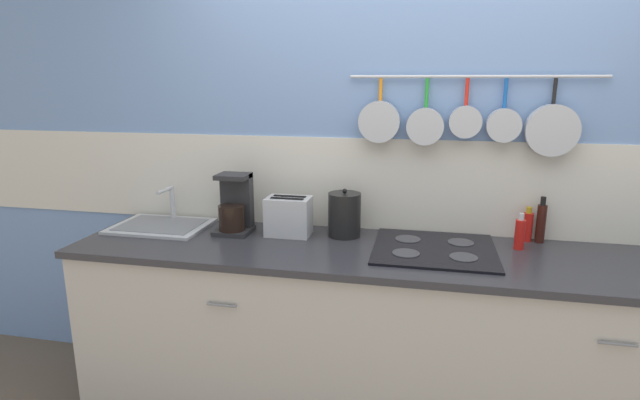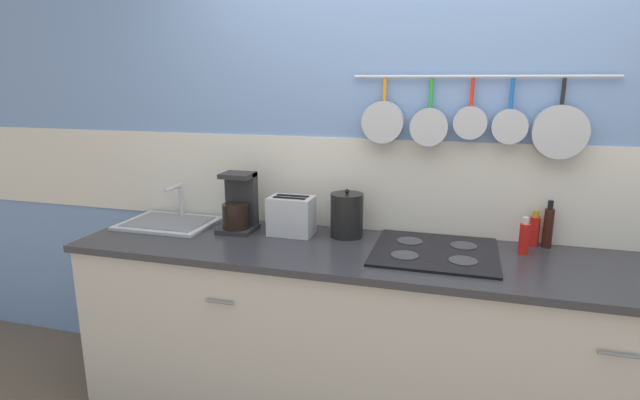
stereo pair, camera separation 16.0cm
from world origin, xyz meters
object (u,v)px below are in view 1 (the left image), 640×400
at_px(toaster, 289,216).
at_px(bottle_sesame_oil, 541,222).
at_px(kettle, 344,215).
at_px(coffee_maker, 235,208).
at_px(bottle_cooking_wine, 528,226).
at_px(bottle_olive_oil, 520,233).

relative_size(toaster, bottle_sesame_oil, 1.05).
bearing_deg(bottle_sesame_oil, kettle, -174.18).
xyz_separation_m(kettle, bottle_sesame_oil, (0.97, 0.10, -0.01)).
height_order(coffee_maker, bottle_cooking_wine, coffee_maker).
relative_size(toaster, kettle, 0.98).
xyz_separation_m(coffee_maker, bottle_olive_oil, (1.43, 0.02, -0.05)).
bearing_deg(kettle, bottle_olive_oil, -2.23).
bearing_deg(bottle_cooking_wine, bottle_sesame_oil, -7.43).
bearing_deg(bottle_olive_oil, toaster, -179.39).
xyz_separation_m(toaster, bottle_sesame_oil, (1.26, 0.14, 0.00)).
distance_m(bottle_olive_oil, bottle_sesame_oil, 0.18).
bearing_deg(toaster, kettle, 8.99).
bearing_deg(bottle_olive_oil, kettle, 177.77).
distance_m(toaster, bottle_cooking_wine, 1.21).
bearing_deg(toaster, bottle_sesame_oil, 6.55).
bearing_deg(kettle, toaster, -171.01).
bearing_deg(kettle, coffee_maker, -174.74).
bearing_deg(bottle_cooking_wine, kettle, -173.33).
distance_m(coffee_maker, kettle, 0.58).
bearing_deg(bottle_cooking_wine, toaster, -172.77).
bearing_deg(bottle_sesame_oil, bottle_cooking_wine, 172.57).
distance_m(coffee_maker, bottle_olive_oil, 1.43).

